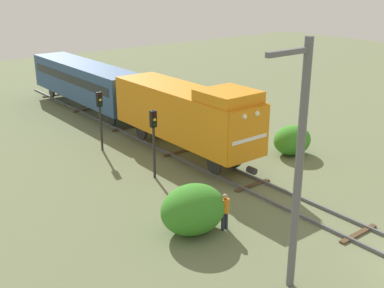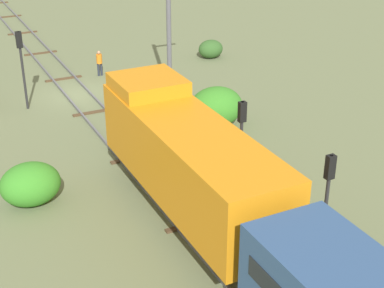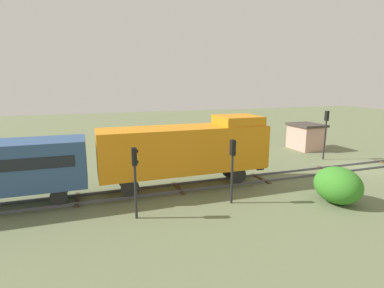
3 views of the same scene
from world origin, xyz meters
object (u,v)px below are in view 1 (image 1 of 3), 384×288
object	(u,v)px
traffic_signal_mid	(154,131)
traffic_signal_far	(100,110)
locomotive	(186,112)
worker_by_signal	(225,209)
passenger_car_leading	(85,80)
catenary_mast	(298,165)

from	to	relation	value
traffic_signal_mid	traffic_signal_far	bearing A→B (deg)	92.04
locomotive	traffic_signal_far	size ratio (longest dim) A/B	3.08
traffic_signal_mid	worker_by_signal	world-z (taller)	traffic_signal_mid
locomotive	passenger_car_leading	size ratio (longest dim) A/B	0.83
passenger_car_leading	worker_by_signal	xyz separation A→B (m)	(-4.20, -21.53, -1.53)
locomotive	catenary_mast	distance (m)	13.71
traffic_signal_far	worker_by_signal	bearing A→B (deg)	-92.81
passenger_car_leading	worker_by_signal	bearing A→B (deg)	-101.04
traffic_signal_mid	catenary_mast	world-z (taller)	catenary_mast
traffic_signal_mid	passenger_car_leading	bearing A→B (deg)	77.17
worker_by_signal	traffic_signal_far	bearing A→B (deg)	51.67
locomotive	traffic_signal_mid	xyz separation A→B (m)	(-3.40, -1.60, -0.12)
traffic_signal_far	passenger_car_leading	bearing A→B (deg)	68.89
traffic_signal_mid	catenary_mast	size ratio (longest dim) A/B	0.43
worker_by_signal	passenger_car_leading	bearing A→B (deg)	43.44
locomotive	traffic_signal_far	xyz separation A→B (m)	(-3.60, 4.01, -0.14)
catenary_mast	traffic_signal_mid	bearing A→B (deg)	81.44
traffic_signal_mid	worker_by_signal	xyz separation A→B (m)	(-0.80, -6.60, -1.66)
locomotive	catenary_mast	size ratio (longest dim) A/B	1.32
passenger_car_leading	catenary_mast	distance (m)	26.51
traffic_signal_far	catenary_mast	size ratio (longest dim) A/B	0.43
locomotive	traffic_signal_mid	bearing A→B (deg)	-154.85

